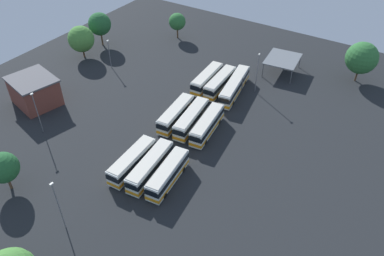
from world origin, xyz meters
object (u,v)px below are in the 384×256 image
Objects in this scene: bus_row0_slot2 at (235,86)px; tree_east_edge at (3,168)px; bus_row1_slot0 at (176,114)px; tree_northwest at (81,39)px; bus_row1_slot2 at (207,125)px; tree_northeast at (362,58)px; bus_row2_slot2 at (168,174)px; bus_row0_slot1 at (220,83)px; depot_building at (35,91)px; bus_row0_slot0 at (207,79)px; bus_row2_slot0 at (132,161)px; lamp_post_mid_lot at (58,205)px; maintenance_shelter at (283,59)px; bus_row1_slot1 at (191,119)px; bus_row2_slot1 at (150,167)px; lamp_post_far_corner at (37,112)px; lamp_post_by_building at (257,72)px; tree_north_edge at (177,22)px; tree_west_edge at (100,24)px; lamp_post_near_entrance at (109,53)px.

bus_row0_slot2 is 2.02× the size of tree_east_edge.
tree_northwest is at bearing -105.61° from bus_row1_slot0.
tree_northeast is at bearing 151.15° from bus_row1_slot2.
bus_row1_slot0 is at bearing -150.09° from bus_row2_slot2.
bus_row0_slot1 is at bearing 162.18° from tree_east_edge.
depot_building is (26.61, -34.50, 1.20)m from bus_row0_slot2.
bus_row0_slot0 is 1.05× the size of bus_row2_slot2.
lamp_post_mid_lot is at bearing -2.45° from bus_row2_slot0.
bus_row1_slot2 is 30.32m from maintenance_shelter.
bus_row1_slot1 and bus_row2_slot1 have the same top height.
lamp_post_far_corner is (32.29, -18.56, 3.10)m from bus_row0_slot0.
bus_row2_slot1 is 1.23× the size of maintenance_shelter.
bus_row1_slot2 is 1.21× the size of lamp_post_mid_lot.
lamp_post_by_building is at bearing 101.26° from tree_northwest.
bus_row0_slot1 is (-0.14, 3.34, 0.00)m from bus_row0_slot0.
tree_east_edge is at bearing -44.71° from bus_row2_slot0.
lamp_post_by_building is at bearing 65.87° from tree_north_edge.
bus_row2_slot2 is 1.16× the size of lamp_post_by_building.
tree_northwest reaches higher than depot_building.
lamp_post_by_building is at bearing 170.84° from lamp_post_mid_lot.
bus_row0_slot0 and bus_row0_slot1 have the same top height.
bus_row0_slot0 is 30.81m from bus_row2_slot1.
bus_row1_slot2 is at bearing 168.43° from lamp_post_mid_lot.
bus_row0_slot2 and bus_row2_slot1 have the same top height.
maintenance_shelter is (-46.03, 8.99, 1.68)m from bus_row2_slot0.
tree_northeast is at bearing 133.61° from lamp_post_by_building.
bus_row1_slot1 is at bearing -33.14° from tree_northeast.
bus_row2_slot2 is 56.53m from tree_north_edge.
bus_row2_slot1 is (-0.66, 3.46, 0.00)m from bus_row2_slot0.
lamp_post_by_building is 1.05× the size of tree_west_edge.
bus_row1_slot2 is at bearing 68.36° from tree_west_edge.
maintenance_shelter is at bearing 161.20° from bus_row1_slot0.
depot_building reaches higher than bus_row2_slot0.
bus_row0_slot1 is at bearing -63.08° from lamp_post_by_building.
bus_row1_slot2 is (15.44, 2.04, -0.00)m from bus_row0_slot2.
tree_east_edge is at bearing -33.45° from bus_row1_slot2.
maintenance_shelter is 1.33× the size of lamp_post_near_entrance.
bus_row2_slot0 and bus_row2_slot2 have the same top height.
bus_row0_slot0 is 34.93m from tree_northwest.
bus_row0_slot0 is at bearing -53.70° from tree_northeast.
bus_row1_slot0 is 32.30m from maintenance_shelter.
tree_east_edge is (-0.73, -13.75, -0.47)m from lamp_post_mid_lot.
bus_row1_slot2 is 1.59× the size of tree_east_edge.
maintenance_shelter is (-45.26, 1.93, 1.68)m from bus_row2_slot2.
bus_row1_slot0 is 45.36m from tree_northeast.
lamp_post_near_entrance reaches higher than bus_row2_slot2.
lamp_post_near_entrance is (-9.32, -29.88, 2.19)m from bus_row1_slot1.
tree_west_edge is 1.27× the size of tree_north_edge.
tree_northwest reaches higher than maintenance_shelter.
bus_row0_slot2 is 1.54× the size of lamp_post_mid_lot.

